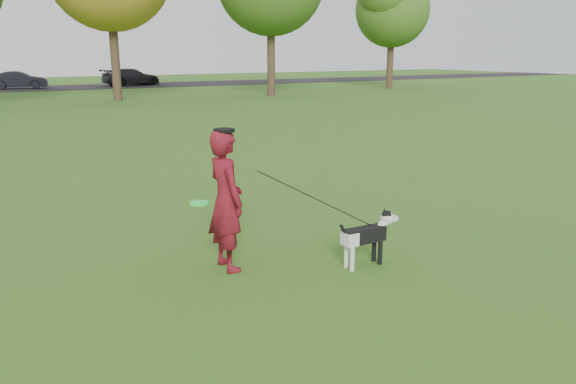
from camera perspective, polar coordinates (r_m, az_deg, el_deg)
ground at (r=7.44m, az=1.23°, el=-7.14°), size 120.00×120.00×0.00m
road at (r=46.15m, az=-25.74°, el=9.41°), size 120.00×7.00×0.02m
man at (r=7.03m, az=-6.32°, el=-0.88°), size 0.44×0.66×1.78m
dog at (r=7.29m, az=8.18°, el=-4.14°), size 0.94×0.19×0.71m
car_mid at (r=46.13m, az=-25.64°, el=10.22°), size 4.01×1.99×1.26m
car_right at (r=47.50m, az=-15.63°, el=11.19°), size 4.91×2.79×1.34m
man_held_items at (r=7.16m, az=3.02°, el=-0.80°), size 2.26×0.94×1.32m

